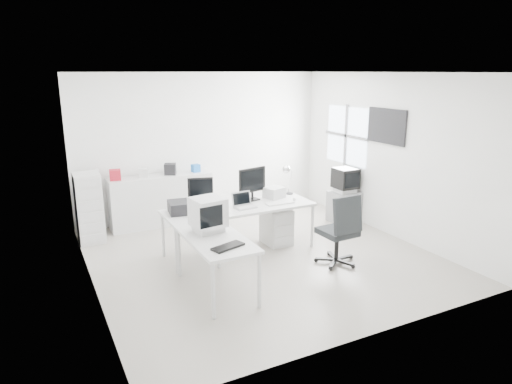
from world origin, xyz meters
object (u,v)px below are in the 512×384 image
laser_printer (274,192)px  lcd_monitor_large (252,184)px  crt_tv (345,180)px  tv_cabinet (344,207)px  filing_cabinet (89,208)px  main_desk (240,229)px  lcd_monitor_small (201,192)px  side_desk (216,264)px  inkjet_printer (186,207)px  laptop (245,200)px  drawer_pedestal (276,226)px  crt_monitor (208,217)px  office_chair (337,228)px  sideboard (161,200)px

laser_printer → lcd_monitor_large: bearing=157.9°
laser_printer → crt_tv: crt_tv is taller
tv_cabinet → filing_cabinet: (-4.50, 1.09, 0.30)m
main_desk → crt_tv: size_ratio=4.80×
lcd_monitor_large → lcd_monitor_small: bearing=166.7°
side_desk → crt_tv: 3.67m
inkjet_printer → laptop: bearing=-4.3°
drawer_pedestal → crt_monitor: 1.91m
side_desk → crt_tv: crt_tv is taller
side_desk → drawer_pedestal: bearing=36.6°
lcd_monitor_small → tv_cabinet: bearing=20.1°
lcd_monitor_small → crt_tv: bearing=20.1°
laser_printer → crt_tv: 1.70m
main_desk → side_desk: 1.39m
lcd_monitor_large → laser_printer: 0.44m
main_desk → office_chair: size_ratio=2.17×
lcd_monitor_large → laser_printer: lcd_monitor_large is taller
laptop → crt_tv: size_ratio=0.76×
lcd_monitor_large → sideboard: 2.05m
crt_monitor → sideboard: size_ratio=0.22×
laptop → filing_cabinet: 2.71m
main_desk → crt_monitor: (-0.85, -0.85, 0.58)m
main_desk → lcd_monitor_large: bearing=35.5°
main_desk → filing_cabinet: 2.60m
laser_printer → inkjet_printer: bearing=166.5°
tv_cabinet → sideboard: bearing=156.1°
sideboard → filing_cabinet: size_ratio=1.60×
side_desk → crt_monitor: crt_monitor is taller
lcd_monitor_small → crt_monitor: bearing=-89.5°
side_desk → sideboard: size_ratio=0.74×
crt_tv → laptop: bearing=-166.4°
drawer_pedestal → laser_printer: laser_printer is taller
crt_monitor → laptop: bearing=31.3°
tv_cabinet → filing_cabinet: bearing=166.4°
inkjet_printer → crt_monitor: 0.96m
crt_monitor → tv_cabinet: crt_monitor is taller
laptop → tv_cabinet: laptop is taller
inkjet_printer → crt_monitor: (0.00, -0.95, 0.12)m
side_desk → filing_cabinet: filing_cabinet is taller
sideboard → side_desk: bearing=-92.0°
filing_cabinet → inkjet_printer: bearing=-50.3°
drawer_pedestal → crt_monitor: size_ratio=1.46×
laptop → lcd_monitor_large: bearing=44.2°
office_chair → laser_printer: bearing=102.3°
side_desk → lcd_monitor_large: bearing=48.4°
lcd_monitor_large → crt_tv: lcd_monitor_large is taller
lcd_monitor_small → crt_monitor: 1.14m
inkjet_printer → sideboard: (0.10, 1.79, -0.37)m
main_desk → laptop: (0.05, -0.10, 0.50)m
drawer_pedestal → crt_tv: bearing=13.8°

